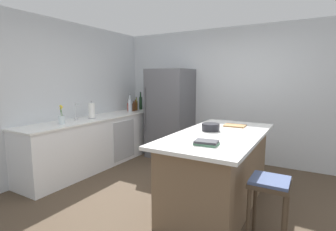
# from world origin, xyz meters

# --- Properties ---
(ground_plane) EXTENTS (7.20, 7.20, 0.00)m
(ground_plane) POSITION_xyz_m (0.00, 0.00, 0.00)
(ground_plane) COLOR #4C3D2D
(wall_rear) EXTENTS (6.00, 0.10, 2.60)m
(wall_rear) POSITION_xyz_m (0.00, 2.25, 1.30)
(wall_rear) COLOR silver
(wall_rear) RESTS_ON ground_plane
(wall_left) EXTENTS (0.10, 6.00, 2.60)m
(wall_left) POSITION_xyz_m (-2.45, 0.00, 1.30)
(wall_left) COLOR silver
(wall_left) RESTS_ON ground_plane
(counter_run_left) EXTENTS (0.66, 2.99, 0.91)m
(counter_run_left) POSITION_xyz_m (-2.08, 0.62, 0.46)
(counter_run_left) COLOR white
(counter_run_left) RESTS_ON ground_plane
(kitchen_island) EXTENTS (0.99, 2.05, 0.94)m
(kitchen_island) POSITION_xyz_m (0.37, 0.29, 0.47)
(kitchen_island) COLOR #7A6047
(kitchen_island) RESTS_ON ground_plane
(refrigerator) EXTENTS (0.82, 0.78, 1.81)m
(refrigerator) POSITION_xyz_m (-1.21, 1.83, 0.91)
(refrigerator) COLOR #56565B
(refrigerator) RESTS_ON ground_plane
(bar_stool) EXTENTS (0.36, 0.36, 0.69)m
(bar_stool) POSITION_xyz_m (1.06, -0.30, 0.56)
(bar_stool) COLOR #473828
(bar_stool) RESTS_ON ground_plane
(sink_faucet) EXTENTS (0.15, 0.05, 0.30)m
(sink_faucet) POSITION_xyz_m (-2.13, 0.19, 1.07)
(sink_faucet) COLOR silver
(sink_faucet) RESTS_ON counter_run_left
(flower_vase) EXTENTS (0.10, 0.10, 0.30)m
(flower_vase) POSITION_xyz_m (-2.02, -0.19, 1.00)
(flower_vase) COLOR silver
(flower_vase) RESTS_ON counter_run_left
(paper_towel_roll) EXTENTS (0.14, 0.14, 0.31)m
(paper_towel_roll) POSITION_xyz_m (-2.07, 0.48, 1.05)
(paper_towel_roll) COLOR gray
(paper_towel_roll) RESTS_ON counter_run_left
(wine_bottle) EXTENTS (0.07, 0.07, 0.40)m
(wine_bottle) POSITION_xyz_m (-2.10, 2.01, 1.07)
(wine_bottle) COLOR #19381E
(wine_bottle) RESTS_ON counter_run_left
(olive_oil_bottle) EXTENTS (0.05, 0.05, 0.29)m
(olive_oil_bottle) POSITION_xyz_m (-2.15, 1.91, 1.02)
(olive_oil_bottle) COLOR olive
(olive_oil_bottle) RESTS_ON counter_run_left
(whiskey_bottle) EXTENTS (0.08, 0.08, 0.24)m
(whiskey_bottle) POSITION_xyz_m (-2.11, 1.82, 1.01)
(whiskey_bottle) COLOR brown
(whiskey_bottle) RESTS_ON counter_run_left
(syrup_bottle) EXTENTS (0.07, 0.07, 0.22)m
(syrup_bottle) POSITION_xyz_m (-2.08, 1.71, 1.00)
(syrup_bottle) COLOR #5B3319
(syrup_bottle) RESTS_ON counter_run_left
(hot_sauce_bottle) EXTENTS (0.05, 0.05, 0.25)m
(hot_sauce_bottle) POSITION_xyz_m (-2.14, 1.61, 1.01)
(hot_sauce_bottle) COLOR red
(hot_sauce_bottle) RESTS_ON counter_run_left
(soda_bottle) EXTENTS (0.08, 0.08, 0.38)m
(soda_bottle) POSITION_xyz_m (-2.04, 1.53, 1.06)
(soda_bottle) COLOR silver
(soda_bottle) RESTS_ON counter_run_left
(cookbook_stack) EXTENTS (0.25, 0.19, 0.05)m
(cookbook_stack) POSITION_xyz_m (0.43, -0.32, 0.96)
(cookbook_stack) COLOR #4C7F60
(cookbook_stack) RESTS_ON kitchen_island
(mixing_bowl) EXTENTS (0.23, 0.23, 0.09)m
(mixing_bowl) POSITION_xyz_m (0.21, 0.39, 0.99)
(mixing_bowl) COLOR black
(mixing_bowl) RESTS_ON kitchen_island
(cutting_board) EXTENTS (0.30, 0.24, 0.02)m
(cutting_board) POSITION_xyz_m (0.40, 0.87, 0.95)
(cutting_board) COLOR #9E7042
(cutting_board) RESTS_ON kitchen_island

